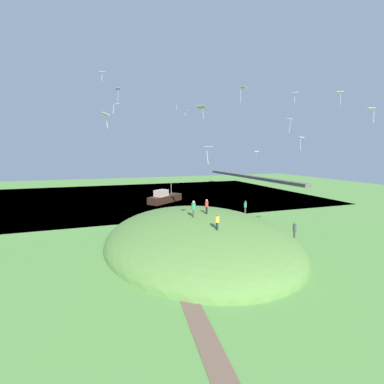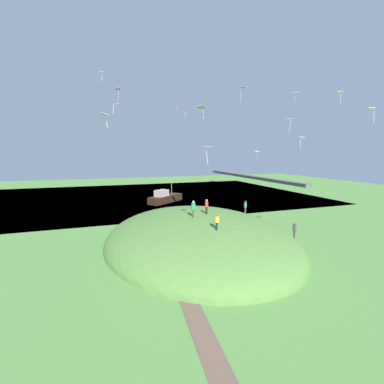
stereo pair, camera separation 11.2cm
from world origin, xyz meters
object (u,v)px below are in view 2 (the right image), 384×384
at_px(boat_on_lake, 165,198).
at_px(kite_0, 295,93).
at_px(person_walking_path, 217,220).
at_px(mooring_post, 170,216).
at_px(kite_9, 186,111).
at_px(kite_12, 243,88).
at_px(kite_8, 116,105).
at_px(person_on_hilltop, 207,205).
at_px(kite_5, 289,120).
at_px(kite_6, 118,89).
at_px(kite_3, 370,109).
at_px(kite_4, 201,107).
at_px(kite_11, 208,148).
at_px(kite_10, 178,104).
at_px(kite_14, 340,93).
at_px(person_watching_kites, 245,205).
at_px(person_with_child, 295,228).
at_px(kite_13, 105,115).
at_px(person_near_shore, 193,207).
at_px(kite_2, 102,72).
at_px(kite_1, 257,152).
at_px(kite_7, 301,138).

height_order(boat_on_lake, kite_0, kite_0).
relative_size(person_walking_path, mooring_post, 1.27).
height_order(kite_9, kite_12, kite_12).
bearing_deg(mooring_post, kite_8, -37.16).
xyz_separation_m(person_on_hilltop, kite_0, (-4.06, 15.00, 14.26)).
distance_m(kite_5, kite_6, 26.50).
xyz_separation_m(person_walking_path, kite_3, (4.60, 12.60, 10.16)).
bearing_deg(kite_4, kite_11, -18.63).
bearing_deg(person_walking_path, kite_3, -118.57).
bearing_deg(kite_8, kite_9, 144.21).
bearing_deg(kite_8, kite_0, 97.14).
bearing_deg(kite_3, kite_8, -117.25).
relative_size(person_on_hilltop, kite_11, 1.14).
xyz_separation_m(kite_10, kite_14, (20.80, 16.51, -1.25)).
relative_size(person_watching_kites, kite_11, 1.15).
distance_m(kite_6, mooring_post, 21.52).
xyz_separation_m(boat_on_lake, kite_6, (9.77, -9.47, 19.39)).
bearing_deg(kite_14, person_with_child, -65.06).
relative_size(person_on_hilltop, kite_13, 1.38).
height_order(kite_6, kite_9, kite_6).
relative_size(person_near_shore, kite_11, 1.22).
height_order(person_on_hilltop, kite_9, kite_9).
bearing_deg(kite_5, person_with_child, -10.33).
bearing_deg(kite_9, person_near_shore, -15.96).
relative_size(person_near_shore, mooring_post, 1.49).
height_order(person_near_shore, kite_2, kite_2).
relative_size(kite_11, mooring_post, 1.21).
bearing_deg(kite_13, kite_9, 147.05).
relative_size(kite_1, mooring_post, 0.91).
xyz_separation_m(kite_2, kite_10, (-14.29, 13.49, -0.33)).
xyz_separation_m(kite_0, kite_11, (10.59, -17.60, -7.98)).
bearing_deg(kite_14, mooring_post, -118.02).
relative_size(person_with_child, kite_13, 1.48).
xyz_separation_m(kite_5, kite_12, (-8.39, -1.36, 5.30)).
distance_m(kite_8, kite_14, 29.19).
height_order(person_watching_kites, mooring_post, person_watching_kites).
bearing_deg(person_on_hilltop, person_walking_path, -122.07).
bearing_deg(person_walking_path, kite_0, -68.39).
distance_m(person_on_hilltop, person_watching_kites, 8.19).
bearing_deg(kite_7, kite_5, -58.56).
bearing_deg(kite_8, person_on_hilltop, 84.15).
bearing_deg(kite_10, kite_2, -43.36).
xyz_separation_m(person_near_shore, kite_7, (-1.67, 15.51, 7.78)).
height_order(person_with_child, kite_2, kite_2).
height_order(person_on_hilltop, kite_13, kite_13).
bearing_deg(person_on_hilltop, kite_11, -131.93).
distance_m(kite_5, kite_11, 13.41).
distance_m(kite_8, kite_13, 4.35).
height_order(boat_on_lake, kite_10, kite_10).
bearing_deg(kite_5, kite_11, -68.50).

